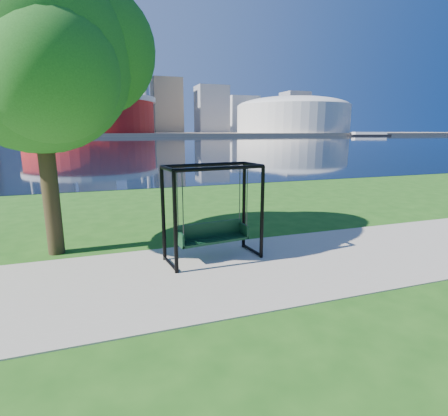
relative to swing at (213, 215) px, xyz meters
name	(u,v)px	position (x,y,z in m)	size (l,w,h in m)	color
ground	(235,262)	(0.45, -0.35, -1.15)	(900.00, 900.00, 0.00)	#1E5114
path	(242,269)	(0.45, -0.85, -1.13)	(120.00, 4.00, 0.03)	#9E937F
river	(113,142)	(0.45, 101.65, -1.14)	(900.00, 180.00, 0.02)	black
far_bank	(106,134)	(0.45, 305.65, -0.15)	(900.00, 228.00, 2.00)	#937F60
stadium	(89,113)	(-9.55, 234.65, 13.08)	(83.00, 83.00, 32.00)	maroon
arena	(293,114)	(135.45, 234.65, 14.73)	(84.00, 84.00, 26.56)	beige
skyline	(98,92)	(-3.82, 319.04, 34.74)	(392.00, 66.00, 96.50)	gray
swing	(213,215)	(0.00, 0.00, 0.00)	(2.42, 1.29, 2.37)	black
park_tree	(33,52)	(-3.81, 1.83, 3.80)	(5.73, 5.18, 7.12)	black
barge	(369,134)	(165.22, 184.77, 0.07)	(27.80, 13.82, 2.69)	black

